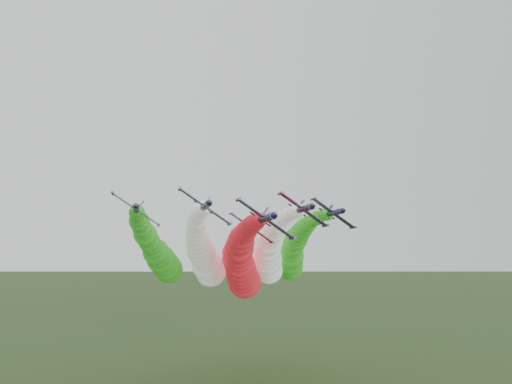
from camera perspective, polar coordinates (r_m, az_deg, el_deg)
jet_lead at (r=123.15m, az=-1.58°, el=-8.55°), size 18.55×73.50×20.50m
jet_inner_left at (r=129.69m, az=-5.93°, el=-7.19°), size 18.39×73.34×20.34m
jet_inner_right at (r=136.35m, az=1.55°, el=-7.16°), size 18.15×73.10×20.10m
jet_outer_left at (r=141.45m, az=-11.03°, el=-7.08°), size 18.21×73.16×20.16m
jet_outer_right at (r=148.38m, az=4.25°, el=-7.06°), size 18.03×72.98×19.98m
jet_trail at (r=146.38m, az=-2.25°, el=-8.18°), size 18.11×73.06×20.06m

